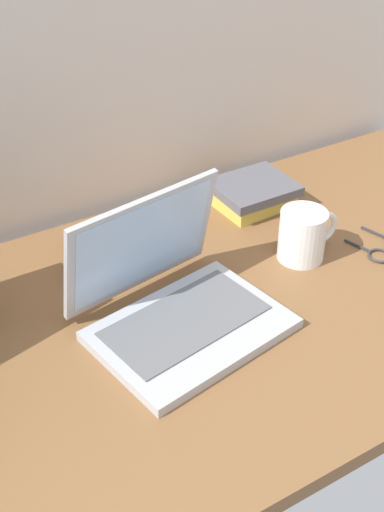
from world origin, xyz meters
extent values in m
cube|color=brown|center=(0.00, 0.00, 0.01)|extent=(1.60, 0.76, 0.03)
cube|color=#B2B5BA|center=(-0.06, -0.05, 0.04)|extent=(0.34, 0.27, 0.02)
cube|color=slate|center=(-0.06, -0.03, 0.05)|extent=(0.29, 0.18, 0.00)
cube|color=#B2B5BA|center=(-0.08, 0.08, 0.15)|extent=(0.30, 0.10, 0.20)
cube|color=#A5C6EA|center=(-0.08, 0.08, 0.15)|extent=(0.27, 0.08, 0.17)
cylinder|color=white|center=(0.24, 0.03, 0.08)|extent=(0.09, 0.09, 0.10)
torus|color=white|center=(0.29, 0.03, 0.08)|extent=(0.07, 0.01, 0.07)
cube|color=black|center=(-0.13, 0.24, 0.04)|extent=(0.10, 0.17, 0.02)
cube|color=slate|center=(-0.13, 0.24, 0.05)|extent=(0.07, 0.12, 0.00)
torus|color=#333338|center=(0.37, -0.05, 0.03)|extent=(0.06, 0.06, 0.01)
cube|color=#333338|center=(0.35, 0.00, 0.03)|extent=(0.02, 0.06, 0.00)
cube|color=#333338|center=(0.42, 0.02, 0.03)|extent=(0.02, 0.06, 0.00)
cube|color=#D8BF4C|center=(0.27, 0.24, 0.05)|extent=(0.16, 0.13, 0.03)
cube|color=#595960|center=(0.27, 0.24, 0.07)|extent=(0.17, 0.14, 0.02)
camera|label=1|loc=(-0.49, -0.77, 0.79)|focal=46.95mm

